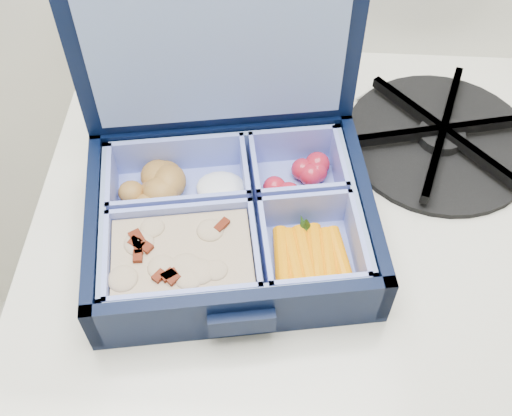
# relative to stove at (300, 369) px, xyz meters

# --- Properties ---
(stove) EXTENTS (0.55, 0.55, 0.82)m
(stove) POSITION_rel_stove_xyz_m (0.00, 0.00, 0.00)
(stove) COLOR silver
(stove) RESTS_ON floor
(bento_box) EXTENTS (0.27, 0.23, 0.06)m
(bento_box) POSITION_rel_stove_xyz_m (-0.08, -0.05, 0.44)
(bento_box) COLOR black
(bento_box) RESTS_ON stove
(burner_grate) EXTENTS (0.23, 0.23, 0.03)m
(burner_grate) POSITION_rel_stove_xyz_m (0.12, 0.08, 0.42)
(burner_grate) COLOR black
(burner_grate) RESTS_ON stove
(burner_grate_rear) EXTENTS (0.19, 0.19, 0.02)m
(burner_grate_rear) POSITION_rel_stove_xyz_m (-0.11, 0.18, 0.42)
(burner_grate_rear) COLOR black
(burner_grate_rear) RESTS_ON stove
(fork) EXTENTS (0.14, 0.12, 0.01)m
(fork) POSITION_rel_stove_xyz_m (-0.01, 0.08, 0.41)
(fork) COLOR silver
(fork) RESTS_ON stove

